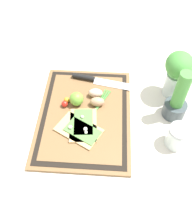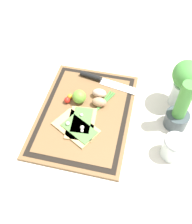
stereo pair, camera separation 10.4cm
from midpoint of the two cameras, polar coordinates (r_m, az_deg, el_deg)
The scene contains 14 objects.
ground_plane at distance 1.07m, azimuth 0.36°, elevation -0.81°, with size 6.00×6.00×0.00m, color silver.
cutting_board at distance 1.06m, azimuth 0.36°, elevation -0.57°, with size 0.51×0.37×0.02m.
pizza_slice_near at distance 1.00m, azimuth -1.38°, elevation -3.63°, with size 0.17×0.20×0.02m.
pizza_slice_far at distance 1.02m, azimuth -0.52°, elevation -2.45°, with size 0.17×0.12×0.02m.
knife at distance 1.17m, azimuth 3.15°, elevation 7.03°, with size 0.08×0.26×0.02m.
egg_brown at distance 1.07m, azimuth 3.49°, elevation 2.01°, with size 0.04×0.06×0.04m, color tan.
egg_pink at distance 1.10m, azimuth 3.44°, elevation 3.96°, with size 0.04×0.06×0.04m, color beige.
lime at distance 1.07m, azimuth -0.93°, elevation 3.19°, with size 0.06×0.06×0.06m, color #70A838.
cherry_tomato_red at distance 1.08m, azimuth -3.59°, elevation 2.41°, with size 0.03×0.03×0.03m, color red.
cherry_tomato_yellow at distance 1.10m, azimuth -3.02°, elevation 3.22°, with size 0.02×0.02×0.02m, color gold.
scallion_bunch at distance 1.05m, azimuth 2.19°, elevation -0.68°, with size 0.27×0.13×0.01m.
herb_pot at distance 1.04m, azimuth 20.42°, elevation -0.17°, with size 0.09×0.09×0.22m.
sauce_jar at distance 0.99m, azimuth 19.39°, elevation -7.64°, with size 0.08×0.08×0.09m.
herb_glass at distance 1.09m, azimuth 21.39°, elevation 6.12°, with size 0.13×0.11×0.21m.
Camera 2 is at (0.63, 0.19, 0.85)m, focal length 42.00 mm.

